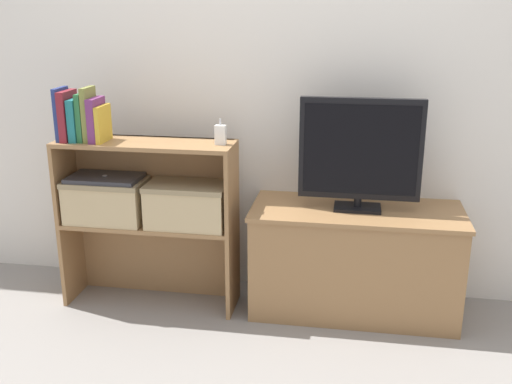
# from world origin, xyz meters

# --- Properties ---
(ground_plane) EXTENTS (16.00, 16.00, 0.00)m
(ground_plane) POSITION_xyz_m (0.00, 0.00, 0.00)
(ground_plane) COLOR gray
(wall_back) EXTENTS (10.00, 0.05, 2.40)m
(wall_back) POSITION_xyz_m (0.00, 0.46, 1.20)
(wall_back) COLOR silver
(wall_back) RESTS_ON ground_plane
(tv_stand) EXTENTS (1.01, 0.44, 0.53)m
(tv_stand) POSITION_xyz_m (0.48, 0.21, 0.27)
(tv_stand) COLOR olive
(tv_stand) RESTS_ON ground_plane
(tv) EXTENTS (0.57, 0.14, 0.53)m
(tv) POSITION_xyz_m (0.48, 0.21, 0.81)
(tv) COLOR black
(tv) RESTS_ON tv_stand
(bookshelf_lower_tier) EXTENTS (0.86, 0.26, 0.43)m
(bookshelf_lower_tier) POSITION_xyz_m (-0.54, 0.18, 0.27)
(bookshelf_lower_tier) COLOR olive
(bookshelf_lower_tier) RESTS_ON ground_plane
(bookshelf_upper_tier) EXTENTS (0.86, 0.26, 0.41)m
(bookshelf_upper_tier) POSITION_xyz_m (-0.54, 0.18, 0.69)
(bookshelf_upper_tier) COLOR olive
(bookshelf_upper_tier) RESTS_ON bookshelf_lower_tier
(book_navy) EXTENTS (0.02, 0.13, 0.25)m
(book_navy) POSITION_xyz_m (-0.93, 0.10, 0.97)
(book_navy) COLOR navy
(book_navy) RESTS_ON bookshelf_upper_tier
(book_maroon) EXTENTS (0.04, 0.15, 0.24)m
(book_maroon) POSITION_xyz_m (-0.90, 0.10, 0.96)
(book_maroon) COLOR maroon
(book_maroon) RESTS_ON bookshelf_upper_tier
(book_teal) EXTENTS (0.04, 0.14, 0.20)m
(book_teal) POSITION_xyz_m (-0.86, 0.10, 0.94)
(book_teal) COLOR #1E7075
(book_teal) RESTS_ON bookshelf_upper_tier
(book_forest) EXTENTS (0.03, 0.12, 0.23)m
(book_forest) POSITION_xyz_m (-0.82, 0.10, 0.95)
(book_forest) COLOR #286638
(book_forest) RESTS_ON bookshelf_upper_tier
(book_olive) EXTENTS (0.03, 0.13, 0.26)m
(book_olive) POSITION_xyz_m (-0.79, 0.10, 0.97)
(book_olive) COLOR olive
(book_olive) RESTS_ON bookshelf_upper_tier
(book_plum) EXTENTS (0.04, 0.14, 0.21)m
(book_plum) POSITION_xyz_m (-0.76, 0.10, 0.94)
(book_plum) COLOR #6B2D66
(book_plum) RESTS_ON bookshelf_upper_tier
(book_mustard) EXTENTS (0.02, 0.15, 0.17)m
(book_mustard) POSITION_xyz_m (-0.72, 0.10, 0.93)
(book_mustard) COLOR gold
(book_mustard) RESTS_ON bookshelf_upper_tier
(baby_monitor) EXTENTS (0.05, 0.04, 0.12)m
(baby_monitor) POSITION_xyz_m (-0.17, 0.13, 0.89)
(baby_monitor) COLOR white
(baby_monitor) RESTS_ON bookshelf_upper_tier
(storage_basket_left) EXTENTS (0.39, 0.23, 0.21)m
(storage_basket_left) POSITION_xyz_m (-0.74, 0.12, 0.55)
(storage_basket_left) COLOR tan
(storage_basket_left) RESTS_ON bookshelf_lower_tier
(storage_basket_right) EXTENTS (0.39, 0.23, 0.21)m
(storage_basket_right) POSITION_xyz_m (-0.33, 0.12, 0.55)
(storage_basket_right) COLOR tan
(storage_basket_right) RESTS_ON bookshelf_lower_tier
(laptop) EXTENTS (0.35, 0.21, 0.02)m
(laptop) POSITION_xyz_m (-0.74, 0.12, 0.66)
(laptop) COLOR #2D2D33
(laptop) RESTS_ON storage_basket_left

